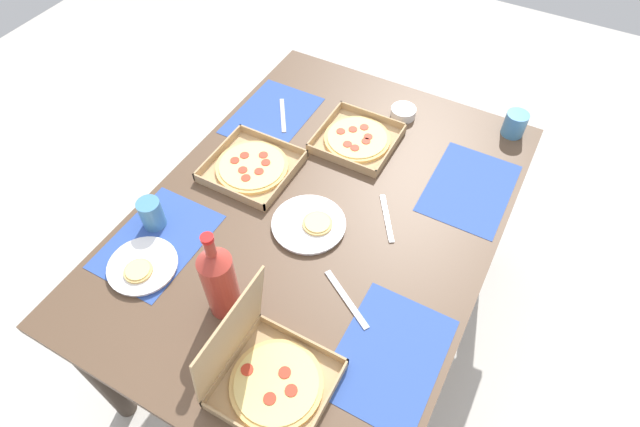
# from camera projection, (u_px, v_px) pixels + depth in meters

# --- Properties ---
(ground_plane) EXTENTS (6.00, 6.00, 0.00)m
(ground_plane) POSITION_uv_depth(u_px,v_px,m) (320.00, 321.00, 2.19)
(ground_plane) COLOR beige
(dining_table) EXTENTS (1.48, 1.07, 0.74)m
(dining_table) POSITION_uv_depth(u_px,v_px,m) (320.00, 232.00, 1.70)
(dining_table) COLOR #3F3328
(dining_table) RESTS_ON ground_plane
(placemat_near_left) EXTENTS (0.36, 0.26, 0.00)m
(placemat_near_left) POSITION_uv_depth(u_px,v_px,m) (389.00, 356.00, 1.32)
(placemat_near_left) COLOR #2D4C9E
(placemat_near_left) RESTS_ON dining_table
(placemat_near_right) EXTENTS (0.36, 0.26, 0.00)m
(placemat_near_right) POSITION_uv_depth(u_px,v_px,m) (470.00, 188.00, 1.69)
(placemat_near_right) COLOR #2D4C9E
(placemat_near_right) RESTS_ON dining_table
(placemat_far_left) EXTENTS (0.36, 0.26, 0.00)m
(placemat_far_left) POSITION_uv_depth(u_px,v_px,m) (157.00, 241.00, 1.55)
(placemat_far_left) COLOR #2D4C9E
(placemat_far_left) RESTS_ON dining_table
(placemat_far_right) EXTENTS (0.36, 0.26, 0.00)m
(placemat_far_right) POSITION_uv_depth(u_px,v_px,m) (272.00, 115.00, 1.92)
(placemat_far_right) COLOR #2D4C9E
(placemat_far_right) RESTS_ON dining_table
(pizza_box_corner_right) EXTENTS (0.27, 0.27, 0.30)m
(pizza_box_corner_right) POSITION_uv_depth(u_px,v_px,m) (267.00, 374.00, 1.24)
(pizza_box_corner_right) COLOR tan
(pizza_box_corner_right) RESTS_ON dining_table
(pizza_box_center) EXTENTS (0.27, 0.27, 0.04)m
(pizza_box_center) POSITION_uv_depth(u_px,v_px,m) (357.00, 139.00, 1.82)
(pizza_box_center) COLOR tan
(pizza_box_center) RESTS_ON dining_table
(pizza_box_edge_far) EXTENTS (0.28, 0.28, 0.04)m
(pizza_box_edge_far) POSITION_uv_depth(u_px,v_px,m) (252.00, 167.00, 1.73)
(pizza_box_edge_far) COLOR tan
(pizza_box_edge_far) RESTS_ON dining_table
(plate_far_left) EXTENTS (0.23, 0.23, 0.03)m
(plate_far_left) POSITION_uv_depth(u_px,v_px,m) (310.00, 224.00, 1.58)
(plate_far_left) COLOR white
(plate_far_left) RESTS_ON dining_table
(plate_near_right) EXTENTS (0.20, 0.20, 0.03)m
(plate_near_right) POSITION_uv_depth(u_px,v_px,m) (142.00, 267.00, 1.48)
(plate_near_right) COLOR white
(plate_near_right) RESTS_ON dining_table
(soda_bottle) EXTENTS (0.09, 0.09, 0.32)m
(soda_bottle) POSITION_uv_depth(u_px,v_px,m) (219.00, 281.00, 1.31)
(soda_bottle) COLOR #B2382D
(soda_bottle) RESTS_ON dining_table
(cup_clear_right) EXTENTS (0.07, 0.07, 0.10)m
(cup_clear_right) POSITION_uv_depth(u_px,v_px,m) (152.00, 214.00, 1.56)
(cup_clear_right) COLOR teal
(cup_clear_right) RESTS_ON dining_table
(cup_dark) EXTENTS (0.08, 0.08, 0.09)m
(cup_dark) POSITION_uv_depth(u_px,v_px,m) (515.00, 124.00, 1.82)
(cup_dark) COLOR teal
(cup_dark) RESTS_ON dining_table
(condiment_bowl) EXTENTS (0.09, 0.09, 0.04)m
(condiment_bowl) POSITION_uv_depth(u_px,v_px,m) (403.00, 112.00, 1.90)
(condiment_bowl) COLOR white
(condiment_bowl) RESTS_ON dining_table
(fork_by_near_right) EXTENTS (0.17, 0.12, 0.00)m
(fork_by_near_right) POSITION_uv_depth(u_px,v_px,m) (387.00, 218.00, 1.61)
(fork_by_near_right) COLOR #B7B7BC
(fork_by_near_right) RESTS_ON dining_table
(fork_by_near_left) EXTENTS (0.17, 0.12, 0.00)m
(fork_by_near_left) POSITION_uv_depth(u_px,v_px,m) (283.00, 115.00, 1.92)
(fork_by_near_left) COLOR #B7B7BC
(fork_by_near_left) RESTS_ON dining_table
(knife_by_far_left) EXTENTS (0.13, 0.19, 0.00)m
(knife_by_far_left) POSITION_uv_depth(u_px,v_px,m) (346.00, 299.00, 1.42)
(knife_by_far_left) COLOR #B7B7BC
(knife_by_far_left) RESTS_ON dining_table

